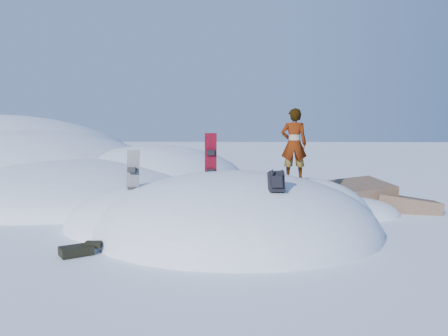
{
  "coord_description": "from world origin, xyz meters",
  "views": [
    {
      "loc": [
        0.14,
        -10.47,
        2.6
      ],
      "look_at": [
        -0.29,
        0.3,
        1.55
      ],
      "focal_mm": 35.0,
      "sensor_mm": 36.0,
      "label": 1
    }
  ],
  "objects_px": {
    "snowboard_dark": "(133,182)",
    "backpack": "(276,182)",
    "person": "(294,144)",
    "snowboard_red": "(211,164)"
  },
  "relations": [
    {
      "from": "snowboard_red",
      "to": "person",
      "type": "relative_size",
      "value": 0.91
    },
    {
      "from": "snowboard_dark",
      "to": "backpack",
      "type": "height_order",
      "value": "snowboard_dark"
    },
    {
      "from": "snowboard_red",
      "to": "backpack",
      "type": "distance_m",
      "value": 2.34
    },
    {
      "from": "snowboard_dark",
      "to": "backpack",
      "type": "relative_size",
      "value": 3.09
    },
    {
      "from": "snowboard_dark",
      "to": "person",
      "type": "relative_size",
      "value": 0.93
    },
    {
      "from": "snowboard_dark",
      "to": "person",
      "type": "distance_m",
      "value": 4.1
    },
    {
      "from": "snowboard_red",
      "to": "snowboard_dark",
      "type": "xyz_separation_m",
      "value": [
        -1.92,
        -0.18,
        -0.44
      ]
    },
    {
      "from": "snowboard_dark",
      "to": "person",
      "type": "height_order",
      "value": "person"
    },
    {
      "from": "snowboard_dark",
      "to": "backpack",
      "type": "bearing_deg",
      "value": -24.52
    },
    {
      "from": "snowboard_red",
      "to": "backpack",
      "type": "bearing_deg",
      "value": -59.59
    }
  ]
}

